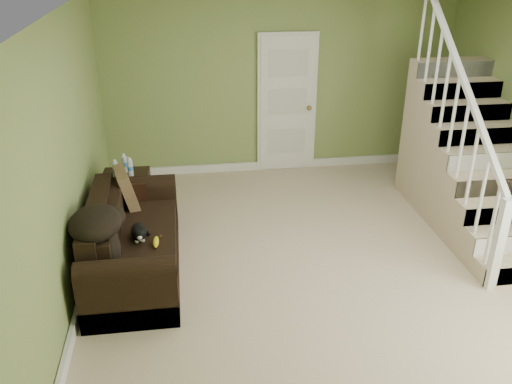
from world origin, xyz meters
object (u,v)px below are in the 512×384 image
object	(u,v)px
side_table	(127,200)
sofa	(131,245)
cat	(139,232)
banana	(156,242)

from	to	relation	value
side_table	sofa	bearing A→B (deg)	-84.12
side_table	cat	size ratio (longest dim) A/B	2.10
side_table	banana	size ratio (longest dim) A/B	4.22
sofa	cat	world-z (taller)	sofa
side_table	banana	bearing A→B (deg)	-73.30
sofa	side_table	xyz separation A→B (m)	(-0.11, 1.03, 0.03)
cat	banana	world-z (taller)	cat
sofa	banana	world-z (taller)	sofa
banana	side_table	bearing A→B (deg)	108.37
sofa	cat	xyz separation A→B (m)	(0.11, -0.11, 0.21)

